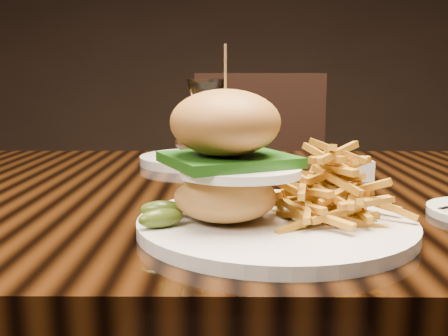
{
  "coord_description": "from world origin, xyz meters",
  "views": [
    {
      "loc": [
        -0.05,
        -0.86,
        0.93
      ],
      "look_at": [
        -0.05,
        -0.16,
        0.81
      ],
      "focal_mm": 42.0,
      "sensor_mm": 36.0,
      "label": 1
    }
  ],
  "objects_px": {
    "dining_table": "(254,231)",
    "chair_far": "(260,195)",
    "far_dish": "(197,156)",
    "burger_plate": "(273,182)",
    "wine_glass": "(207,108)"
  },
  "relations": [
    {
      "from": "wine_glass",
      "to": "far_dish",
      "type": "distance_m",
      "value": 0.27
    },
    {
      "from": "wine_glass",
      "to": "chair_far",
      "type": "relative_size",
      "value": 0.19
    },
    {
      "from": "far_dish",
      "to": "burger_plate",
      "type": "bearing_deg",
      "value": -76.69
    },
    {
      "from": "wine_glass",
      "to": "chair_far",
      "type": "bearing_deg",
      "value": 80.79
    },
    {
      "from": "dining_table",
      "to": "far_dish",
      "type": "distance_m",
      "value": 0.28
    },
    {
      "from": "far_dish",
      "to": "chair_far",
      "type": "bearing_deg",
      "value": 74.93
    },
    {
      "from": "dining_table",
      "to": "burger_plate",
      "type": "relative_size",
      "value": 4.84
    },
    {
      "from": "far_dish",
      "to": "chair_far",
      "type": "xyz_separation_m",
      "value": [
        0.17,
        0.65,
        -0.23
      ]
    },
    {
      "from": "wine_glass",
      "to": "chair_far",
      "type": "distance_m",
      "value": 0.96
    },
    {
      "from": "dining_table",
      "to": "burger_plate",
      "type": "height_order",
      "value": "burger_plate"
    },
    {
      "from": "wine_glass",
      "to": "dining_table",
      "type": "bearing_deg",
      "value": -4.55
    },
    {
      "from": "far_dish",
      "to": "chair_far",
      "type": "relative_size",
      "value": 0.26
    },
    {
      "from": "chair_far",
      "to": "wine_glass",
      "type": "bearing_deg",
      "value": -96.93
    },
    {
      "from": "dining_table",
      "to": "chair_far",
      "type": "distance_m",
      "value": 0.9
    },
    {
      "from": "dining_table",
      "to": "wine_glass",
      "type": "height_order",
      "value": "wine_glass"
    }
  ]
}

